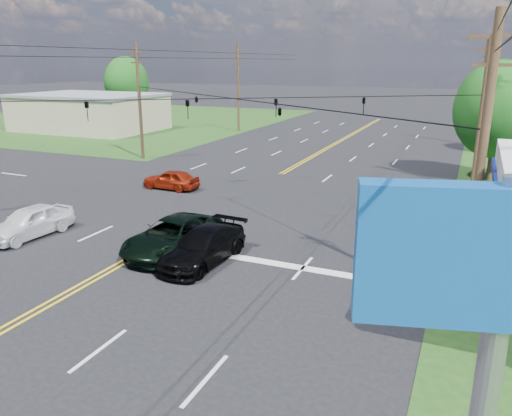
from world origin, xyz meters
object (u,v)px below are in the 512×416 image
at_px(suv_black, 203,246).
at_px(tree_far_l, 126,83).
at_px(pickup_dkgreen, 173,236).
at_px(pole_nw, 140,100).
at_px(pole_left_far, 238,87).
at_px(tree_right_a, 498,110).
at_px(polesign_se, 488,382).
at_px(pole_right_far, 482,92).
at_px(pickup_white, 30,222).
at_px(pole_ne, 481,113).
at_px(pole_se, 481,165).
at_px(retail_nw, 90,113).

bearing_deg(suv_black, tree_far_l, 134.32).
bearing_deg(tree_far_l, pickup_dkgreen, -50.63).
relative_size(pole_nw, tree_far_l, 1.09).
bearing_deg(tree_far_l, pole_left_far, -11.89).
distance_m(pole_nw, tree_right_a, 27.17).
relative_size(suv_black, polesign_se, 0.66).
distance_m(pole_right_far, suv_black, 38.60).
xyz_separation_m(suv_black, pickup_white, (-9.07, -0.47, 0.03)).
bearing_deg(pole_left_far, tree_far_l, 168.11).
distance_m(pole_nw, pole_left_far, 19.00).
bearing_deg(suv_black, pole_ne, 64.81).
bearing_deg(suv_black, polesign_se, -48.55).
bearing_deg(pole_ne, pickup_white, -135.89).
xyz_separation_m(tree_right_a, pickup_white, (-20.07, -21.49, -4.14)).
height_order(pole_ne, tree_right_a, pole_ne).
height_order(pole_nw, pole_ne, same).
relative_size(tree_right_a, suv_black, 1.70).
xyz_separation_m(pole_ne, pole_left_far, (-26.00, 19.00, 0.25)).
xyz_separation_m(pole_se, pickup_white, (-19.07, -0.49, -4.18)).
bearing_deg(pickup_white, pole_nw, 115.34).
bearing_deg(pole_ne, retail_nw, 163.18).
relative_size(pole_ne, tree_far_l, 1.09).
bearing_deg(tree_right_a, pickup_dkgreen, -121.92).
relative_size(tree_right_a, polesign_se, 1.13).
bearing_deg(pickup_white, pole_right_far, 67.83).
height_order(retail_nw, pole_nw, pole_nw).
bearing_deg(pole_ne, pole_nw, 180.00).
height_order(pole_se, pickup_white, pole_se).
distance_m(pole_se, pickup_white, 19.53).
bearing_deg(retail_nw, suv_black, -43.23).
height_order(tree_far_l, suv_black, tree_far_l).
xyz_separation_m(tree_right_a, pickup_dkgreen, (-12.77, -20.50, -4.13)).
relative_size(pole_ne, polesign_se, 1.31).
bearing_deg(retail_nw, pickup_white, -52.77).
distance_m(pole_left_far, pickup_white, 38.38).
height_order(pole_ne, polesign_se, pole_ne).
height_order(retail_nw, pole_right_far, pole_right_far).
bearing_deg(pickup_white, suv_black, 7.77).
bearing_deg(tree_far_l, pole_nw, -50.44).
bearing_deg(pickup_white, tree_right_a, 51.75).
distance_m(pole_right_far, polesign_se, 50.00).
bearing_deg(pickup_white, tree_far_l, 126.80).
bearing_deg(pole_nw, polesign_se, -50.01).
distance_m(tree_right_a, polesign_se, 34.02).
relative_size(pole_se, pole_nw, 1.00).
bearing_deg(pole_se, suv_black, -179.90).
relative_size(pole_left_far, pickup_dkgreen, 1.88).
height_order(pole_right_far, tree_far_l, pole_right_far).
distance_m(pole_ne, tree_far_l, 50.54).
bearing_deg(pickup_dkgreen, pole_right_far, 74.14).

